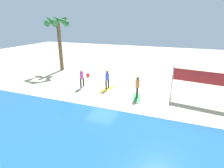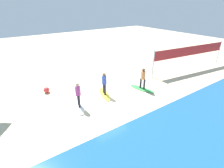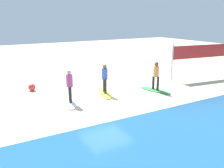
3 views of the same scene
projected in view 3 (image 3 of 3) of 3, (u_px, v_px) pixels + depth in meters
The scene contains 9 objects.
ground_plane at pixel (105, 98), 13.55m from camera, with size 60.00×60.00×0.00m, color beige.
surfboard_green at pixel (155, 90), 14.79m from camera, with size 2.10×0.56×0.09m, color green.
surfer_green at pixel (156, 74), 14.54m from camera, with size 0.32×0.45×1.64m.
surfboard_yellow at pixel (105, 93), 14.16m from camera, with size 2.10×0.56×0.09m, color yellow.
surfer_yellow at pixel (105, 76), 13.90m from camera, with size 0.32×0.45×1.64m.
surfboard_white at pixel (70, 102), 12.68m from camera, with size 2.10×0.56×0.09m, color white.
surfer_white at pixel (70, 83), 12.42m from camera, with size 0.32×0.45×1.64m.
volleyball_net at pixel (224, 51), 18.26m from camera, with size 9.02×1.32×2.50m.
beach_ball at pixel (32, 87), 14.77m from camera, with size 0.42×0.42×0.42m, color #E53838.
Camera 3 is at (6.20, 11.30, 4.24)m, focal length 40.25 mm.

